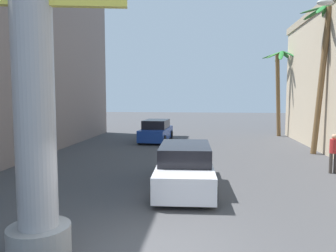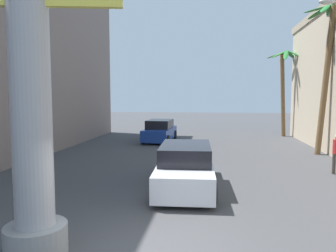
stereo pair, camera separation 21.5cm
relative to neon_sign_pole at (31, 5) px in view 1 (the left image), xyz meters
The scene contains 8 objects.
ground_plane 11.92m from the neon_sign_pole, 79.05° to the left, with size 96.29×96.29×0.00m, color #424244.
neon_sign_pole is the anchor object (origin of this frame).
car_lead 7.46m from the neon_sign_pole, 65.37° to the left, with size 2.22×5.21×1.56m.
car_far 17.82m from the neon_sign_pole, 90.92° to the left, with size 2.07×4.54×1.56m.
palm_tree_mid_right 16.38m from the neon_sign_pole, 53.90° to the left, with size 2.82×2.61×8.26m.
palm_tree_far_right 23.20m from the neon_sign_pole, 66.80° to the left, with size 3.10×3.06×6.88m.
palm_tree_mid_left 10.91m from the neon_sign_pole, 117.84° to the left, with size 3.46×3.26×9.58m.
pedestrian_mid_right 12.74m from the neon_sign_pole, 44.17° to the left, with size 0.38×0.38×1.68m.
Camera 1 is at (1.23, -6.60, 3.29)m, focal length 35.00 mm.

